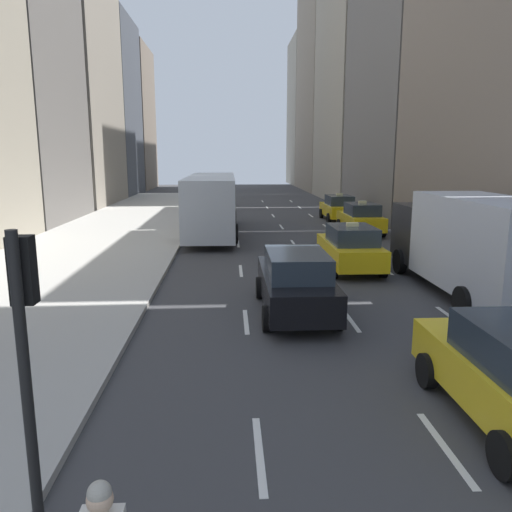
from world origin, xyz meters
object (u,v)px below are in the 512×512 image
taxi_third (350,248)px  city_bus (212,202)px  taxi_lead (338,208)px  box_truck (471,243)px  sedan_black_near (296,282)px  traffic_light_pole (26,341)px  taxi_second (361,218)px

taxi_third → city_bus: city_bus is taller
taxi_lead → box_truck: bearing=-90.0°
taxi_lead → taxi_third: bearing=-100.6°
taxi_lead → taxi_third: 15.28m
city_bus → box_truck: city_bus is taller
taxi_lead → box_truck: 18.89m
sedan_black_near → traffic_light_pole: traffic_light_pole is taller
box_truck → traffic_light_pole: traffic_light_pole is taller
taxi_second → traffic_light_pole: 24.60m
box_truck → traffic_light_pole: size_ratio=2.33×
taxi_lead → box_truck: size_ratio=0.52×
traffic_light_pole → taxi_third: bearing=63.4°
taxi_third → city_bus: 11.00m
taxi_second → taxi_third: 9.54m
taxi_lead → sedan_black_near: taxi_lead is taller
box_truck → traffic_light_pole: (-9.55, -9.65, 0.70)m
traffic_light_pole → taxi_second: bearing=67.1°
traffic_light_pole → sedan_black_near: bearing=64.4°
box_truck → taxi_lead: bearing=90.0°
taxi_lead → taxi_second: bearing=-90.0°
taxi_lead → traffic_light_pole: traffic_light_pole is taller
taxi_lead → traffic_light_pole: (-9.55, -28.52, 1.53)m
taxi_second → city_bus: size_ratio=0.38×
sedan_black_near → traffic_light_pole: (-3.95, -8.23, 1.51)m
taxi_second → taxi_lead: bearing=90.0°
taxi_lead → taxi_second: size_ratio=1.00×
taxi_second → taxi_third: bearing=-107.1°
taxi_second → traffic_light_pole: (-9.55, -22.62, 1.53)m
traffic_light_pole → city_bus: bearing=87.2°
sedan_black_near → traffic_light_pole: size_ratio=1.34×
taxi_lead → city_bus: 10.15m
box_truck → sedan_black_near: bearing=-165.8°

